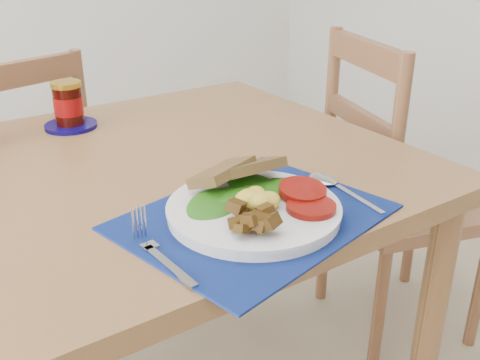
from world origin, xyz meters
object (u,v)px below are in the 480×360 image
Objects in this scene: breakfast_plate at (252,207)px; jam_on_saucer at (69,108)px; chair_far at (21,164)px; chair_end at (391,162)px.

jam_on_saucer reaches higher than breakfast_plate.
chair_far is 1.03m from breakfast_plate.
jam_on_saucer is (-0.81, 0.30, 0.23)m from chair_end.
chair_far is 0.45m from jam_on_saucer.
jam_on_saucer is (-0.09, 0.62, 0.03)m from breakfast_plate.
breakfast_plate is (-0.72, -0.32, 0.20)m from chair_end.
jam_on_saucer is (0.05, -0.37, 0.26)m from chair_far.
chair_end is at bearing 13.57° from breakfast_plate.
chair_end reaches higher than jam_on_saucer.
breakfast_plate is (0.15, -0.99, 0.23)m from chair_far.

